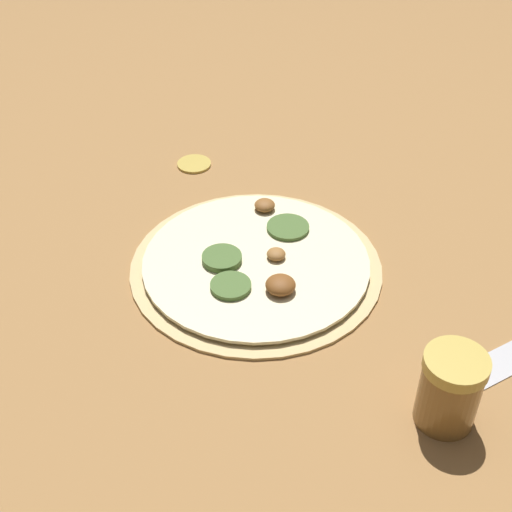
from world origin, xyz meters
TOP-DOWN VIEW (x-y plane):
  - ground_plane at (0.00, 0.00)m, footprint 3.00×3.00m
  - pizza at (-0.00, -0.00)m, footprint 0.29×0.29m
  - spice_jar at (-0.13, 0.24)m, footprint 0.06×0.06m
  - loose_cap at (0.05, -0.24)m, footprint 0.05×0.05m

SIDE VIEW (x-z plane):
  - ground_plane at x=0.00m, z-range 0.00..0.00m
  - loose_cap at x=0.05m, z-range 0.00..0.01m
  - pizza at x=0.00m, z-range -0.01..0.02m
  - spice_jar at x=-0.13m, z-range 0.00..0.08m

